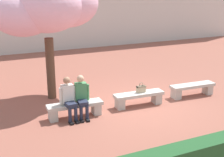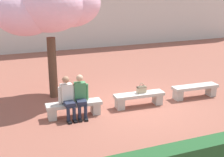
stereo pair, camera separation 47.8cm
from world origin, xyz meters
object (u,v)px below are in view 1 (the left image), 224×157
stone_bench_center (192,88)px  cherry_tree_main (47,7)px  stone_bench_west_end (75,108)px  person_seated_right (81,95)px  stone_bench_near_west (139,97)px  handbag (141,89)px  person_seated_left (69,97)px

stone_bench_center → cherry_tree_main: bearing=156.0°
stone_bench_west_end → person_seated_right: bearing=-14.9°
stone_bench_near_west → person_seated_right: person_seated_right is taller
stone_bench_center → person_seated_right: person_seated_right is taller
person_seated_right → handbag: person_seated_right is taller
stone_bench_west_end → handbag: handbag is taller
stone_bench_west_end → stone_bench_near_west: same height
stone_bench_center → cherry_tree_main: cherry_tree_main is taller
person_seated_left → person_seated_right: 0.40m
person_seated_left → person_seated_right: size_ratio=1.00×
stone_bench_near_west → person_seated_left: bearing=-178.7°
stone_bench_west_end → person_seated_right: (0.20, -0.05, 0.40)m
stone_bench_center → stone_bench_west_end: bearing=180.0°
stone_bench_west_end → stone_bench_near_west: (2.20, 0.00, 0.00)m
cherry_tree_main → stone_bench_west_end: bearing=-84.5°
handbag → cherry_tree_main: 4.12m
stone_bench_center → person_seated_right: (-4.21, -0.05, 0.40)m
stone_bench_center → stone_bench_near_west: bearing=180.0°
stone_bench_near_west → person_seated_right: bearing=-178.5°
stone_bench_west_end → stone_bench_center: size_ratio=1.00×
stone_bench_west_end → person_seated_right: person_seated_right is taller
person_seated_left → stone_bench_near_west: bearing=1.3°
handbag → cherry_tree_main: cherry_tree_main is taller
stone_bench_west_end → cherry_tree_main: (-0.20, 2.05, 2.85)m
stone_bench_center → handbag: bearing=179.3°
person_seated_right → stone_bench_center: bearing=0.7°
stone_bench_center → person_seated_left: 4.63m
stone_bench_center → person_seated_left: size_ratio=1.33×
person_seated_left → cherry_tree_main: size_ratio=0.31×
stone_bench_west_end → handbag: size_ratio=5.04×
stone_bench_center → person_seated_right: size_ratio=1.33×
stone_bench_near_west → stone_bench_center: same height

